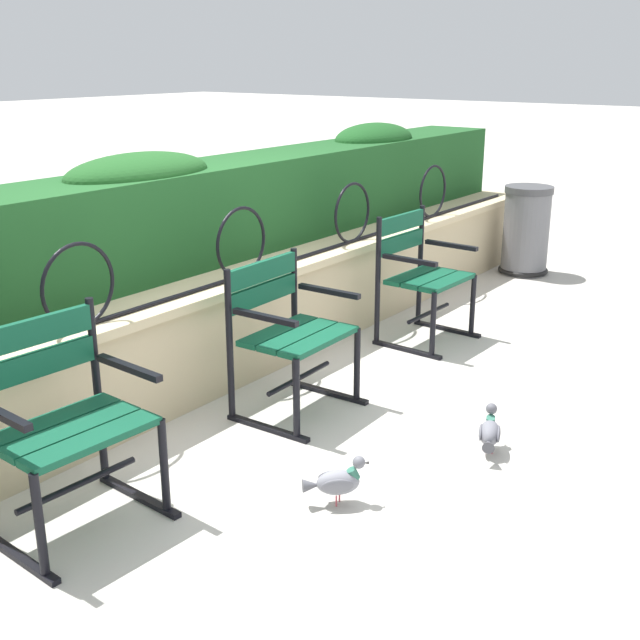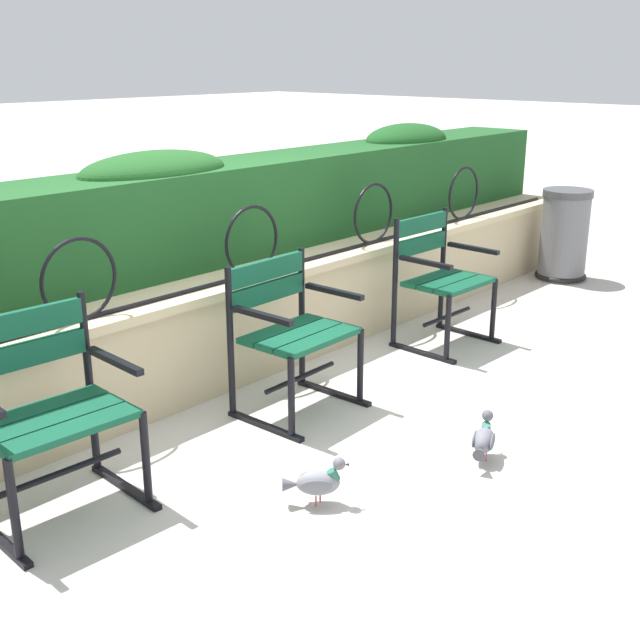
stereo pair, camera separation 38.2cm
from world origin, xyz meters
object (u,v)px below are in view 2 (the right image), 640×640
park_chair_left (46,408)px  pigeon_far_side (484,439)px  trash_bin (564,237)px  park_chair_centre (290,329)px  pigeon_near_chairs (317,481)px  park_chair_right (439,276)px

park_chair_left → pigeon_far_side: 2.00m
trash_bin → pigeon_far_side: bearing=-159.9°
park_chair_left → trash_bin: park_chair_left is taller
pigeon_far_side → trash_bin: trash_bin is taller
park_chair_centre → trash_bin: park_chair_centre is taller
pigeon_near_chairs → pigeon_far_side: bearing=-21.6°
park_chair_centre → park_chair_right: bearing=-0.0°
park_chair_left → trash_bin: size_ratio=1.13×
park_chair_left → park_chair_right: 2.87m
pigeon_near_chairs → park_chair_left: bearing=132.9°
pigeon_far_side → trash_bin: bearing=20.1°
park_chair_left → park_chair_centre: park_chair_left is taller
park_chair_left → park_chair_right: park_chair_left is taller
park_chair_centre → pigeon_far_side: size_ratio=2.96×
pigeon_far_side → trash_bin: size_ratio=0.36×
park_chair_centre → pigeon_near_chairs: 1.09m
park_chair_centre → pigeon_near_chairs: bearing=-129.9°
pigeon_near_chairs → trash_bin: trash_bin is taller
park_chair_left → park_chair_centre: (1.43, -0.03, -0.01)m
park_chair_right → trash_bin: bearing=3.2°
park_chair_centre → pigeon_far_side: park_chair_centre is taller
park_chair_centre → trash_bin: 3.55m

